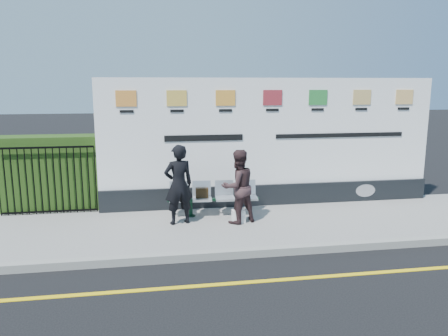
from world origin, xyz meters
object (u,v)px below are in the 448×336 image
object	(u,v)px
bench	(214,206)
billboard	(271,151)
woman_left	(179,185)
woman_right	(238,187)

from	to	relation	value
bench	billboard	bearing A→B (deg)	30.64
bench	woman_left	bearing A→B (deg)	-147.02
billboard	woman_right	size ratio (longest dim) A/B	5.18
billboard	woman_right	world-z (taller)	billboard
billboard	woman_right	xyz separation A→B (m)	(-1.04, -1.29, -0.53)
woman_left	woman_right	distance (m)	1.23
bench	woman_right	distance (m)	0.91
bench	woman_left	size ratio (longest dim) A/B	1.16
bench	woman_left	world-z (taller)	woman_left
bench	woman_left	distance (m)	1.09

